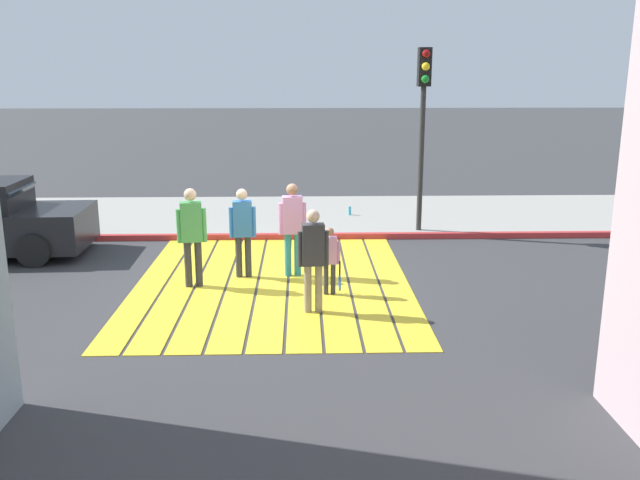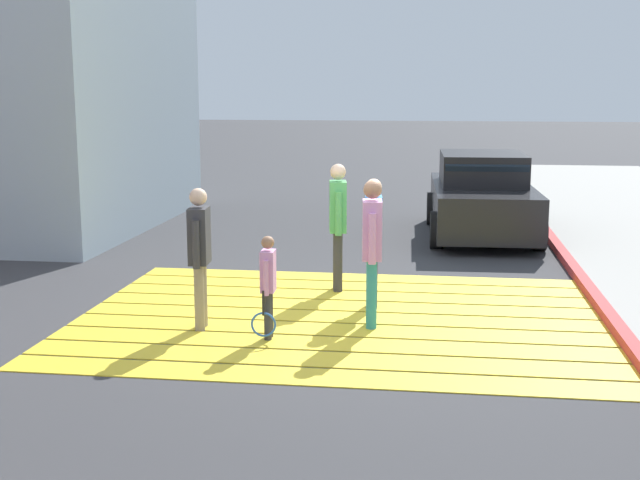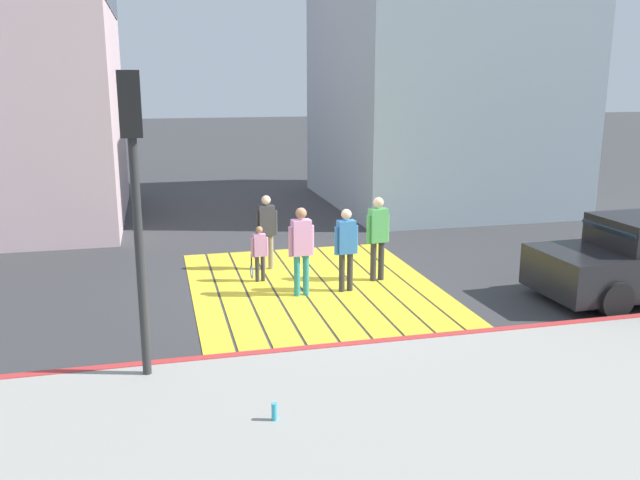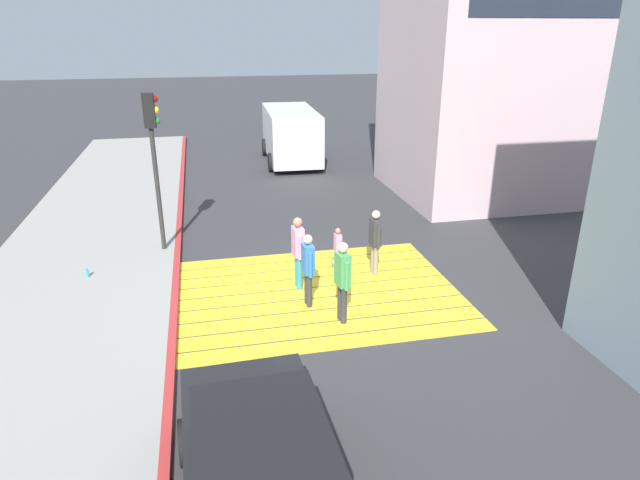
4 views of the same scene
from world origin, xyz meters
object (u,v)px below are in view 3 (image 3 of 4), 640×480
water_bottle (274,412)px  pedestrian_adult_side (378,233)px  pedestrian_adult_trailing (346,244)px  pedestrian_adult_lead (267,227)px  traffic_light_corner (134,165)px  pedestrian_teen_behind (301,245)px  pedestrian_child_with_racket (259,251)px

water_bottle → pedestrian_adult_side: (5.52, -3.16, 0.80)m
water_bottle → pedestrian_adult_trailing: size_ratio=0.13×
pedestrian_adult_lead → pedestrian_adult_trailing: bearing=-146.8°
pedestrian_adult_side → traffic_light_corner: bearing=129.0°
pedestrian_adult_side → pedestrian_teen_behind: pedestrian_adult_side is taller
pedestrian_adult_side → pedestrian_teen_behind: 1.85m
pedestrian_child_with_racket → pedestrian_teen_behind: bearing=-149.6°
traffic_light_corner → pedestrian_adult_trailing: size_ratio=2.54×
pedestrian_adult_lead → pedestrian_adult_side: pedestrian_adult_side is taller
traffic_light_corner → pedestrian_child_with_racket: bearing=-27.8°
pedestrian_adult_trailing → water_bottle: bearing=154.9°
pedestrian_adult_trailing → pedestrian_adult_side: 1.01m
water_bottle → pedestrian_adult_trailing: pedestrian_adult_trailing is taller
pedestrian_adult_lead → traffic_light_corner: bearing=153.5°
traffic_light_corner → pedestrian_adult_lead: 6.11m
pedestrian_adult_trailing → pedestrian_adult_side: (0.55, -0.84, 0.06)m
water_bottle → pedestrian_child_with_racket: 6.09m
water_bottle → pedestrian_adult_lead: 7.02m
pedestrian_adult_trailing → pedestrian_child_with_racket: 1.91m
pedestrian_adult_lead → water_bottle: bearing=171.2°
pedestrian_child_with_racket → water_bottle: bearing=172.8°
traffic_light_corner → pedestrian_adult_trailing: bearing=-49.8°
pedestrian_adult_side → pedestrian_teen_behind: (-0.60, 1.75, -0.01)m
traffic_light_corner → pedestrian_child_with_racket: 5.39m
traffic_light_corner → pedestrian_child_with_racket: size_ratio=3.58×
traffic_light_corner → pedestrian_teen_behind: 4.76m
water_bottle → traffic_light_corner: bearing=40.6°
traffic_light_corner → pedestrian_teen_behind: size_ratio=2.42×
traffic_light_corner → pedestrian_adult_side: (3.78, -4.66, -2.00)m
pedestrian_teen_behind → pedestrian_child_with_racket: bearing=30.4°
pedestrian_adult_lead → pedestrian_teen_behind: (-1.97, -0.35, 0.05)m
pedestrian_adult_trailing → traffic_light_corner: bearing=130.2°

